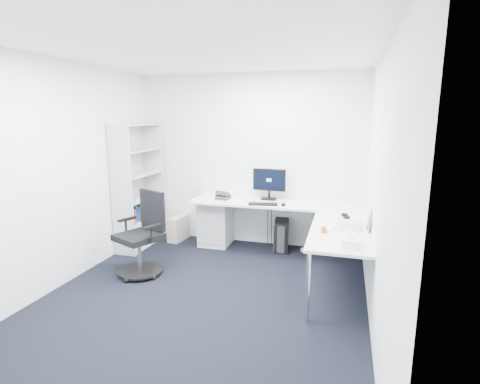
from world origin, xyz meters
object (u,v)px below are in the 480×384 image
(task_chair, at_px, (138,235))
(laptop, at_px, (351,217))
(bookshelf, at_px, (138,186))
(monitor, at_px, (269,184))
(l_desk, at_px, (274,234))

(task_chair, distance_m, laptop, 2.65)
(bookshelf, bearing_deg, monitor, 12.74)
(bookshelf, height_order, monitor, bookshelf)
(monitor, bearing_deg, bookshelf, -164.71)
(laptop, bearing_deg, l_desk, 147.72)
(laptop, bearing_deg, monitor, 137.13)
(task_chair, bearing_deg, monitor, 70.15)
(l_desk, distance_m, monitor, 0.83)
(laptop, bearing_deg, task_chair, -172.15)
(monitor, bearing_deg, laptop, -42.38)
(l_desk, height_order, monitor, monitor)
(l_desk, xyz_separation_m, monitor, (-0.18, 0.50, 0.63))
(bookshelf, bearing_deg, laptop, -13.20)
(bookshelf, xyz_separation_m, laptop, (3.20, -0.75, -0.07))
(bookshelf, distance_m, laptop, 3.29)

